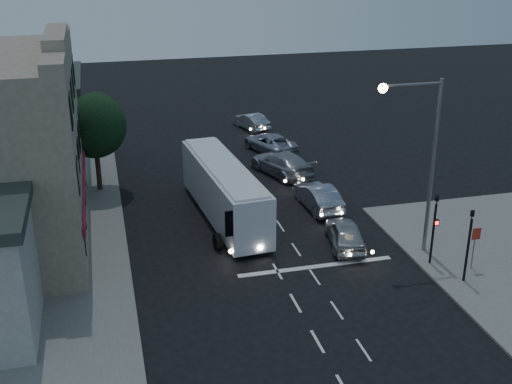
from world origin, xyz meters
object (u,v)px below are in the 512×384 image
object	(u,v)px
car_sedan_a	(318,197)
car_sedan_c	(270,143)
tour_bus	(224,190)
traffic_signal_side	(469,237)
street_tree	(94,123)
car_suv	(345,234)
car_sedan_b	(282,163)
car_extra	(251,121)
streetlight	(423,148)
regulatory_sign	(475,242)
traffic_signal_main	(435,221)

from	to	relation	value
car_sedan_a	car_sedan_c	xyz separation A→B (m)	(0.04, 11.13, -0.06)
tour_bus	traffic_signal_side	world-z (taller)	traffic_signal_side
street_tree	traffic_signal_side	bearing A→B (deg)	-44.50
car_sedan_c	car_suv	bearing A→B (deg)	70.78
car_sedan_b	street_tree	size ratio (longest dim) A/B	0.88
traffic_signal_side	tour_bus	bearing A→B (deg)	133.72
car_sedan_a	car_sedan_b	xyz separation A→B (m)	(-0.49, 6.13, 0.04)
car_suv	traffic_signal_side	size ratio (longest dim) A/B	1.02
car_extra	car_suv	bearing A→B (deg)	72.02
streetlight	car_sedan_a	bearing A→B (deg)	113.09
car_sedan_b	street_tree	distance (m)	12.75
car_suv	streetlight	bearing A→B (deg)	163.58
tour_bus	regulatory_sign	distance (m)	13.92
car_suv	car_extra	bearing A→B (deg)	-80.05
car_suv	car_sedan_c	xyz separation A→B (m)	(0.30, 16.24, -0.02)
tour_bus	car_extra	xyz separation A→B (m)	(5.83, 17.36, -1.13)
tour_bus	streetlight	world-z (taller)	streetlight
tour_bus	car_extra	world-z (taller)	tour_bus
regulatory_sign	tour_bus	bearing A→B (deg)	139.45
car_sedan_b	traffic_signal_main	size ratio (longest dim) A/B	1.33
car_sedan_c	streetlight	size ratio (longest dim) A/B	0.55
car_suv	car_sedan_b	xyz separation A→B (m)	(-0.24, 11.24, 0.08)
car_suv	traffic_signal_main	world-z (taller)	traffic_signal_main
car_extra	car_sedan_b	bearing A→B (deg)	69.97
tour_bus	traffic_signal_side	bearing A→B (deg)	-51.52
regulatory_sign	streetlight	size ratio (longest dim) A/B	0.24
car_suv	car_sedan_a	distance (m)	5.11
traffic_signal_side	streetlight	world-z (taller)	streetlight
tour_bus	streetlight	distance (m)	11.55
regulatory_sign	streetlight	world-z (taller)	streetlight
traffic_signal_main	tour_bus	bearing A→B (deg)	137.85
car_extra	traffic_signal_main	distance (m)	25.64
tour_bus	traffic_signal_side	distance (m)	13.87
regulatory_sign	traffic_signal_side	bearing A→B (deg)	-136.08
car_sedan_a	car_sedan_c	bearing A→B (deg)	-93.51
tour_bus	car_suv	world-z (taller)	tour_bus
traffic_signal_side	streetlight	xyz separation A→B (m)	(-0.96, 3.40, 3.31)
car_suv	car_sedan_b	size ratio (longest dim) A/B	0.77
car_sedan_b	car_extra	bearing A→B (deg)	-112.09
car_extra	street_tree	bearing A→B (deg)	24.01
car_sedan_a	traffic_signal_side	bearing A→B (deg)	107.38
car_suv	car_extra	world-z (taller)	car_suv
car_suv	car_extra	size ratio (longest dim) A/B	1.02
car_sedan_c	traffic_signal_main	xyz separation A→B (m)	(3.07, -19.26, 1.73)
car_sedan_b	traffic_signal_main	world-z (taller)	traffic_signal_main
car_sedan_c	regulatory_sign	bearing A→B (deg)	85.08
traffic_signal_side	car_suv	bearing A→B (deg)	129.14
car_sedan_c	regulatory_sign	world-z (taller)	regulatory_sign
car_sedan_b	car_extra	world-z (taller)	car_sedan_b
car_extra	traffic_signal_side	distance (m)	27.69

